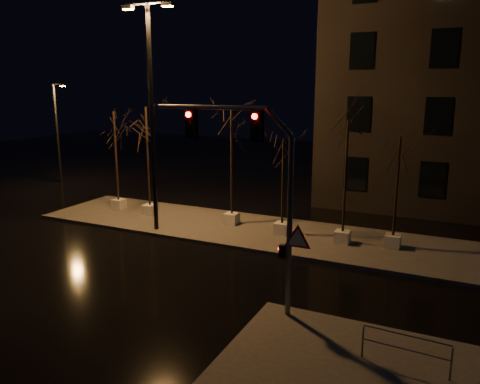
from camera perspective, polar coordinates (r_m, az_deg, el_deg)
The scene contains 13 objects.
ground at distance 18.13m, azimuth -7.36°, elevation -9.96°, with size 90.00×90.00×0.00m, color black.
median at distance 23.06m, azimuth 0.70°, elevation -4.65°, with size 22.00×5.00×0.15m, color #4B4743.
sidewalk_corner at distance 12.67m, azimuth 14.59°, elevation -20.65°, with size 7.00×5.00×0.15m, color #4B4743.
tree_0 at distance 26.86m, azimuth -15.03°, elevation 6.88°, with size 1.80×1.80×5.63m.
tree_1 at distance 25.20m, azimuth -11.31°, elevation 7.24°, with size 1.80×1.80×5.94m.
tree_2 at distance 22.96m, azimuth -1.05°, elevation 7.07°, with size 1.80×1.80×6.00m.
tree_3 at distance 21.51m, azimuth 5.29°, elevation 3.80°, with size 1.80×1.80×4.60m.
tree_4 at distance 20.54m, azimuth 12.90°, elevation 5.23°, with size 1.80×1.80×5.59m.
tree_5 at distance 20.62m, azimuth 18.77°, elevation 3.50°, with size 1.80×1.80×4.94m.
traffic_signal_mast at distance 13.83m, azimuth 2.18°, elevation 1.49°, with size 5.14×0.26×6.27m.
streetlight_main at distance 22.37m, azimuth -10.75°, elevation 10.53°, with size 2.61×0.39×10.46m.
streetlight_far at distance 36.74m, azimuth -21.33°, elevation 7.18°, with size 1.41×0.43×7.20m.
guard_rail_a at distance 12.72m, azimuth 19.54°, elevation -17.31°, with size 2.13×0.16×0.92m.
Camera 1 is at (9.17, -14.00, 6.96)m, focal length 35.00 mm.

